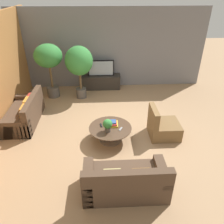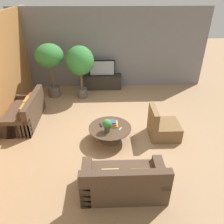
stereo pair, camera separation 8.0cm
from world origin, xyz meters
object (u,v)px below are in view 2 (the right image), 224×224
(media_console, at_px, (102,82))
(couch_by_wall, at_px, (25,113))
(couch_near_entry, at_px, (124,181))
(armchair_wicker, at_px, (162,127))
(potted_palm_corner, at_px, (80,62))
(television, at_px, (102,68))
(potted_palm_tall, at_px, (50,59))
(potted_plant_tabletop, at_px, (107,125))
(coffee_table, at_px, (110,131))

(media_console, xyz_separation_m, couch_by_wall, (-2.33, -2.40, 0.01))
(couch_near_entry, bearing_deg, media_console, -85.38)
(armchair_wicker, height_order, potted_palm_corner, potted_palm_corner)
(potted_palm_corner, bearing_deg, armchair_wicker, -46.37)
(media_console, xyz_separation_m, television, (-0.00, -0.00, 0.56))
(media_console, bearing_deg, armchair_wicker, -63.59)
(couch_by_wall, relative_size, couch_near_entry, 1.06)
(television, distance_m, potted_palm_tall, 1.99)
(armchair_wicker, bearing_deg, media_console, 26.41)
(armchair_wicker, relative_size, potted_plant_tabletop, 2.47)
(couch_near_entry, distance_m, potted_palm_corner, 4.63)
(coffee_table, xyz_separation_m, couch_by_wall, (-2.53, 1.03, 0.01))
(couch_by_wall, bearing_deg, potted_plant_tabletop, 64.08)
(media_console, relative_size, couch_by_wall, 0.85)
(potted_palm_corner, bearing_deg, potted_palm_tall, 171.67)
(coffee_table, bearing_deg, media_console, 93.31)
(television, relative_size, potted_plant_tabletop, 2.89)
(potted_palm_tall, xyz_separation_m, potted_plant_tabletop, (1.92, -2.95, -0.81))
(armchair_wicker, bearing_deg, couch_by_wall, 77.29)
(television, distance_m, potted_plant_tabletop, 3.60)
(coffee_table, bearing_deg, potted_palm_tall, 125.64)
(armchair_wicker, xyz_separation_m, potted_palm_tall, (-3.44, 2.66, 1.14))
(television, bearing_deg, couch_by_wall, -134.15)
(coffee_table, xyz_separation_m, armchair_wicker, (1.44, 0.13, -0.01))
(armchair_wicker, relative_size, potted_palm_corner, 0.45)
(armchair_wicker, bearing_deg, potted_palm_tall, 52.31)
(potted_palm_tall, bearing_deg, armchair_wicker, -37.69)
(media_console, height_order, television, television)
(media_console, relative_size, coffee_table, 1.34)
(couch_by_wall, xyz_separation_m, potted_palm_corner, (1.58, 1.61, 1.04))
(couch_by_wall, bearing_deg, media_console, 135.87)
(coffee_table, height_order, couch_by_wall, couch_by_wall)
(couch_by_wall, distance_m, couch_near_entry, 3.89)
(coffee_table, bearing_deg, couch_near_entry, -82.80)
(potted_plant_tabletop, bearing_deg, media_console, 91.98)
(media_console, height_order, couch_by_wall, couch_by_wall)
(couch_by_wall, height_order, potted_plant_tabletop, couch_by_wall)
(potted_palm_tall, relative_size, potted_plant_tabletop, 5.56)
(couch_by_wall, xyz_separation_m, potted_palm_tall, (0.53, 1.76, 1.12))
(potted_plant_tabletop, bearing_deg, couch_near_entry, -79.39)
(television, bearing_deg, potted_palm_tall, -160.51)
(couch_by_wall, bearing_deg, coffee_table, 67.89)
(couch_by_wall, height_order, potted_palm_corner, potted_palm_corner)
(coffee_table, distance_m, potted_plant_tabletop, 0.36)
(couch_by_wall, distance_m, armchair_wicker, 4.06)
(armchair_wicker, height_order, potted_plant_tabletop, armchair_wicker)
(television, xyz_separation_m, armchair_wicker, (1.64, -3.29, -0.57))
(couch_by_wall, bearing_deg, television, 135.85)
(television, relative_size, couch_near_entry, 0.60)
(potted_plant_tabletop, bearing_deg, armchair_wicker, 11.13)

